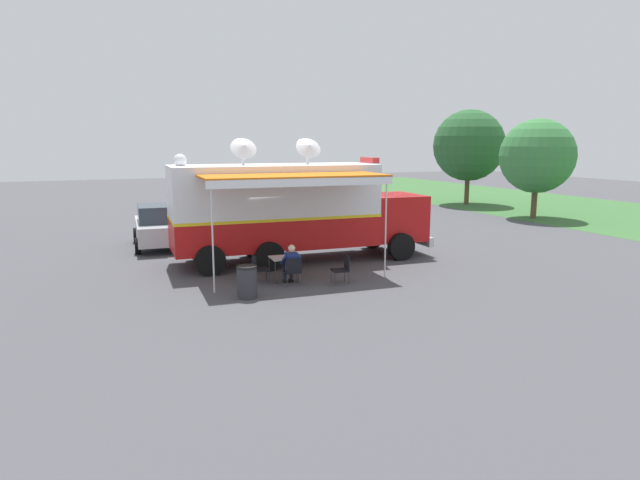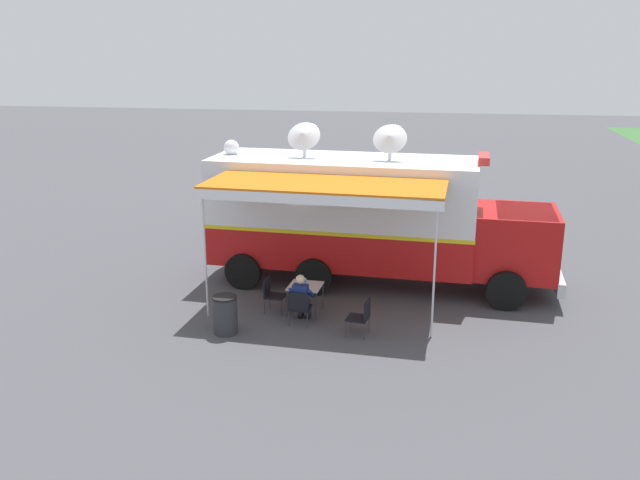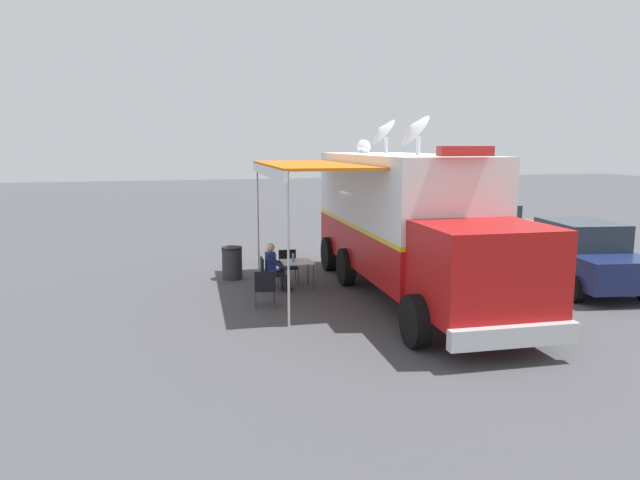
# 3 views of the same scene
# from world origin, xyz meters

# --- Properties ---
(ground_plane) EXTENTS (100.00, 100.00, 0.00)m
(ground_plane) POSITION_xyz_m (0.00, 0.00, 0.00)
(ground_plane) COLOR #47474C
(lot_stripe) EXTENTS (0.37, 4.80, 0.01)m
(lot_stripe) POSITION_xyz_m (-2.09, -1.10, 0.00)
(lot_stripe) COLOR silver
(lot_stripe) RESTS_ON ground
(command_truck) EXTENTS (5.15, 9.61, 4.53)m
(command_truck) POSITION_xyz_m (0.07, 0.75, 1.95)
(command_truck) COLOR #B71414
(command_truck) RESTS_ON ground
(folding_table) EXTENTS (0.84, 0.84, 0.73)m
(folding_table) POSITION_xyz_m (2.58, -0.57, 0.67)
(folding_table) COLOR silver
(folding_table) RESTS_ON ground
(water_bottle) EXTENTS (0.07, 0.07, 0.22)m
(water_bottle) POSITION_xyz_m (2.69, -0.55, 0.83)
(water_bottle) COLOR #4C99D8
(water_bottle) RESTS_ON folding_table
(folding_chair_at_table) EXTENTS (0.50, 0.50, 0.87)m
(folding_chair_at_table) POSITION_xyz_m (3.38, -0.56, 0.51)
(folding_chair_at_table) COLOR black
(folding_chair_at_table) RESTS_ON ground
(folding_chair_beside_table) EXTENTS (0.50, 0.50, 0.87)m
(folding_chair_beside_table) POSITION_xyz_m (2.63, -1.42, 0.51)
(folding_chair_beside_table) COLOR black
(folding_chair_beside_table) RESTS_ON ground
(folding_chair_spare_by_truck) EXTENTS (0.55, 0.55, 0.87)m
(folding_chair_spare_by_truck) POSITION_xyz_m (3.70, 0.96, 0.51)
(folding_chair_spare_by_truck) COLOR black
(folding_chair_spare_by_truck) RESTS_ON ground
(seated_responder) EXTENTS (0.68, 0.57, 1.25)m
(seated_responder) POSITION_xyz_m (3.20, -0.55, 0.65)
(seated_responder) COLOR navy
(seated_responder) RESTS_ON ground
(trash_bin) EXTENTS (0.57, 0.57, 0.91)m
(trash_bin) POSITION_xyz_m (4.08, -2.17, 0.46)
(trash_bin) COLOR #2D2D33
(trash_bin) RESTS_ON ground
(car_behind_truck) EXTENTS (2.51, 4.43, 1.76)m
(car_behind_truck) POSITION_xyz_m (-4.67, 1.31, 0.88)
(car_behind_truck) COLOR navy
(car_behind_truck) RESTS_ON ground
(car_far_corner) EXTENTS (4.29, 2.19, 1.76)m
(car_far_corner) POSITION_xyz_m (-4.64, -3.48, 0.88)
(car_far_corner) COLOR #B2B5BA
(car_far_corner) RESTS_ON ground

